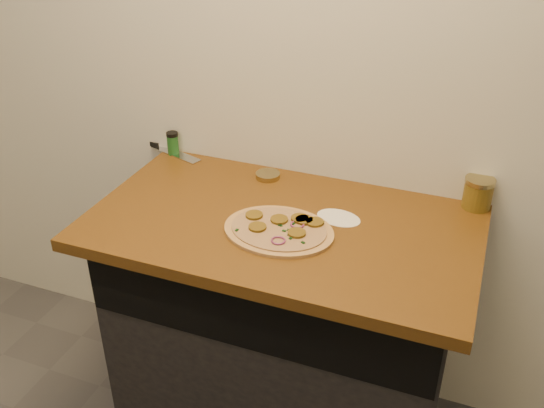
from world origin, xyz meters
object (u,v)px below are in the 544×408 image
at_px(pizza, 280,229).
at_px(chefs_knife, 161,147).
at_px(spice_shaker, 173,143).
at_px(salsa_jar, 478,193).

distance_m(pizza, chefs_knife, 0.75).
height_order(chefs_knife, spice_shaker, spice_shaker).
bearing_deg(spice_shaker, chefs_knife, 159.51).
distance_m(salsa_jar, spice_shaker, 1.10).
relative_size(pizza, spice_shaker, 3.92).
relative_size(chefs_knife, spice_shaker, 3.76).
distance_m(chefs_knife, salsa_jar, 1.17).
height_order(chefs_knife, salsa_jar, salsa_jar).
xyz_separation_m(salsa_jar, spice_shaker, (-1.10, -0.00, -0.01)).
xyz_separation_m(pizza, chefs_knife, (-0.63, 0.39, -0.00)).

